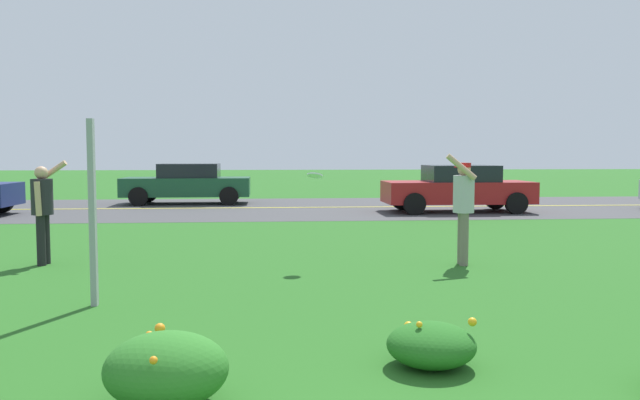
{
  "coord_description": "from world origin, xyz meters",
  "views": [
    {
      "loc": [
        -1.0,
        -1.8,
        1.81
      ],
      "look_at": [
        -0.31,
        6.46,
        1.21
      ],
      "focal_mm": 35.82,
      "sensor_mm": 36.0,
      "label": 1
    }
  ],
  "objects_px": {
    "frisbee_white": "(315,176)",
    "car_red_center_left": "(458,188)",
    "car_dark_green_center_right": "(188,183)",
    "sign_post_near_path": "(93,213)",
    "person_catcher_red_cap_gray_shirt": "(463,202)",
    "person_thrower_dark_shirt": "(43,206)"
  },
  "relations": [
    {
      "from": "person_thrower_dark_shirt",
      "to": "car_dark_green_center_right",
      "type": "relative_size",
      "value": 0.38
    },
    {
      "from": "frisbee_white",
      "to": "car_dark_green_center_right",
      "type": "relative_size",
      "value": 0.06
    },
    {
      "from": "person_catcher_red_cap_gray_shirt",
      "to": "car_dark_green_center_right",
      "type": "distance_m",
      "value": 14.51
    },
    {
      "from": "sign_post_near_path",
      "to": "car_red_center_left",
      "type": "height_order",
      "value": "sign_post_near_path"
    },
    {
      "from": "sign_post_near_path",
      "to": "car_dark_green_center_right",
      "type": "xyz_separation_m",
      "value": [
        -0.8,
        15.58,
        -0.37
      ]
    },
    {
      "from": "person_thrower_dark_shirt",
      "to": "car_red_center_left",
      "type": "xyz_separation_m",
      "value": [
        9.54,
        8.68,
        -0.22
      ]
    },
    {
      "from": "sign_post_near_path",
      "to": "car_dark_green_center_right",
      "type": "relative_size",
      "value": 0.49
    },
    {
      "from": "sign_post_near_path",
      "to": "frisbee_white",
      "type": "distance_m",
      "value": 3.74
    },
    {
      "from": "frisbee_white",
      "to": "car_red_center_left",
      "type": "height_order",
      "value": "frisbee_white"
    },
    {
      "from": "frisbee_white",
      "to": "car_dark_green_center_right",
      "type": "height_order",
      "value": "frisbee_white"
    },
    {
      "from": "frisbee_white",
      "to": "sign_post_near_path",
      "type": "bearing_deg",
      "value": -139.15
    },
    {
      "from": "frisbee_white",
      "to": "car_dark_green_center_right",
      "type": "bearing_deg",
      "value": 105.38
    },
    {
      "from": "sign_post_near_path",
      "to": "frisbee_white",
      "type": "bearing_deg",
      "value": 40.85
    },
    {
      "from": "car_red_center_left",
      "to": "car_dark_green_center_right",
      "type": "distance_m",
      "value": 9.61
    },
    {
      "from": "car_red_center_left",
      "to": "sign_post_near_path",
      "type": "bearing_deg",
      "value": -124.37
    },
    {
      "from": "car_dark_green_center_right",
      "to": "person_thrower_dark_shirt",
      "type": "bearing_deg",
      "value": -93.52
    },
    {
      "from": "person_catcher_red_cap_gray_shirt",
      "to": "car_red_center_left",
      "type": "height_order",
      "value": "person_catcher_red_cap_gray_shirt"
    },
    {
      "from": "sign_post_near_path",
      "to": "person_catcher_red_cap_gray_shirt",
      "type": "bearing_deg",
      "value": 24.56
    },
    {
      "from": "car_red_center_left",
      "to": "car_dark_green_center_right",
      "type": "relative_size",
      "value": 1.0
    },
    {
      "from": "car_red_center_left",
      "to": "car_dark_green_center_right",
      "type": "height_order",
      "value": "same"
    },
    {
      "from": "person_catcher_red_cap_gray_shirt",
      "to": "frisbee_white",
      "type": "distance_m",
      "value": 2.45
    },
    {
      "from": "frisbee_white",
      "to": "car_red_center_left",
      "type": "distance_m",
      "value": 10.57
    }
  ]
}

